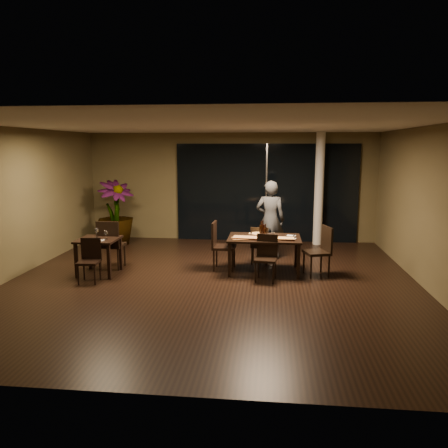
# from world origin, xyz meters

# --- Properties ---
(ground) EXTENTS (8.00, 8.00, 0.00)m
(ground) POSITION_xyz_m (0.00, 0.00, 0.00)
(ground) COLOR black
(ground) RESTS_ON ground
(wall_back) EXTENTS (8.00, 0.10, 3.00)m
(wall_back) POSITION_xyz_m (0.00, 4.05, 1.50)
(wall_back) COLOR brown
(wall_back) RESTS_ON ground
(wall_front) EXTENTS (8.00, 0.10, 3.00)m
(wall_front) POSITION_xyz_m (0.00, -4.05, 1.50)
(wall_front) COLOR brown
(wall_front) RESTS_ON ground
(wall_left) EXTENTS (0.10, 8.00, 3.00)m
(wall_left) POSITION_xyz_m (-4.05, 0.00, 1.50)
(wall_left) COLOR brown
(wall_left) RESTS_ON ground
(wall_right) EXTENTS (0.10, 8.00, 3.00)m
(wall_right) POSITION_xyz_m (4.05, 0.00, 1.50)
(wall_right) COLOR brown
(wall_right) RESTS_ON ground
(ceiling) EXTENTS (8.00, 8.00, 0.04)m
(ceiling) POSITION_xyz_m (0.00, 0.00, 3.02)
(ceiling) COLOR silver
(ceiling) RESTS_ON wall_back
(window_panel) EXTENTS (5.00, 0.06, 2.70)m
(window_panel) POSITION_xyz_m (1.00, 3.96, 1.35)
(window_panel) COLOR black
(window_panel) RESTS_ON ground
(column) EXTENTS (0.24, 0.24, 3.00)m
(column) POSITION_xyz_m (2.40, 3.65, 1.50)
(column) COLOR silver
(column) RESTS_ON ground
(main_table) EXTENTS (1.50, 1.00, 0.75)m
(main_table) POSITION_xyz_m (1.00, 0.80, 0.68)
(main_table) COLOR black
(main_table) RESTS_ON ground
(side_table) EXTENTS (0.80, 0.80, 0.75)m
(side_table) POSITION_xyz_m (-2.40, 0.30, 0.62)
(side_table) COLOR black
(side_table) RESTS_ON ground
(chair_main_far) EXTENTS (0.42, 0.42, 0.86)m
(chair_main_far) POSITION_xyz_m (0.89, 1.44, 0.48)
(chair_main_far) COLOR black
(chair_main_far) RESTS_ON ground
(chair_main_near) EXTENTS (0.47, 0.47, 0.90)m
(chair_main_near) POSITION_xyz_m (1.05, 0.27, 0.50)
(chair_main_near) COLOR black
(chair_main_near) RESTS_ON ground
(chair_main_left) EXTENTS (0.50, 0.50, 1.04)m
(chair_main_left) POSITION_xyz_m (0.05, 0.91, 0.58)
(chair_main_left) COLOR black
(chair_main_left) RESTS_ON ground
(chair_main_right) EXTENTS (0.59, 0.59, 1.02)m
(chair_main_right) POSITION_xyz_m (2.16, 0.69, 0.57)
(chair_main_right) COLOR black
(chair_main_right) RESTS_ON ground
(chair_side_far) EXTENTS (0.50, 0.50, 1.06)m
(chair_side_far) POSITION_xyz_m (-2.29, 0.69, 0.59)
(chair_side_far) COLOR black
(chair_side_far) RESTS_ON ground
(chair_side_near) EXTENTS (0.42, 0.42, 0.85)m
(chair_side_near) POSITION_xyz_m (-2.38, -0.21, 0.47)
(chair_side_near) COLOR black
(chair_side_near) RESTS_ON ground
(diner) EXTENTS (0.66, 0.46, 1.84)m
(diner) POSITION_xyz_m (1.12, 2.01, 0.92)
(diner) COLOR #313337
(diner) RESTS_ON ground
(potted_plant) EXTENTS (1.34, 1.34, 1.73)m
(potted_plant) POSITION_xyz_m (-3.03, 3.09, 0.87)
(potted_plant) COLOR #1C4818
(potted_plant) RESTS_ON ground
(pizza_board_left) EXTENTS (0.68, 0.47, 0.01)m
(pizza_board_left) POSITION_xyz_m (0.65, 0.61, 0.76)
(pizza_board_left) COLOR #4E3019
(pizza_board_left) RESTS_ON main_table
(pizza_board_right) EXTENTS (0.54, 0.33, 0.01)m
(pizza_board_right) POSITION_xyz_m (1.35, 0.60, 0.76)
(pizza_board_right) COLOR #422615
(pizza_board_right) RESTS_ON main_table
(oblong_pizza_left) EXTENTS (0.56, 0.29, 0.02)m
(oblong_pizza_left) POSITION_xyz_m (0.65, 0.61, 0.77)
(oblong_pizza_left) COLOR maroon
(oblong_pizza_left) RESTS_ON pizza_board_left
(oblong_pizza_right) EXTENTS (0.49, 0.24, 0.02)m
(oblong_pizza_right) POSITION_xyz_m (1.35, 0.60, 0.77)
(oblong_pizza_right) COLOR #69090B
(oblong_pizza_right) RESTS_ON pizza_board_right
(round_pizza) EXTENTS (0.32, 0.32, 0.01)m
(round_pizza) POSITION_xyz_m (0.85, 1.12, 0.76)
(round_pizza) COLOR #AE1C13
(round_pizza) RESTS_ON main_table
(bottle_a) EXTENTS (0.07, 0.07, 0.33)m
(bottle_a) POSITION_xyz_m (0.93, 0.86, 0.92)
(bottle_a) COLOR black
(bottle_a) RESTS_ON main_table
(bottle_b) EXTENTS (0.06, 0.06, 0.28)m
(bottle_b) POSITION_xyz_m (1.02, 0.79, 0.89)
(bottle_b) COLOR black
(bottle_b) RESTS_ON main_table
(bottle_c) EXTENTS (0.07, 0.07, 0.34)m
(bottle_c) POSITION_xyz_m (0.96, 0.88, 0.92)
(bottle_c) COLOR black
(bottle_c) RESTS_ON main_table
(tumbler_left) EXTENTS (0.07, 0.07, 0.08)m
(tumbler_left) POSITION_xyz_m (0.70, 0.89, 0.79)
(tumbler_left) COLOR white
(tumbler_left) RESTS_ON main_table
(tumbler_right) EXTENTS (0.08, 0.08, 0.09)m
(tumbler_right) POSITION_xyz_m (1.18, 0.89, 0.79)
(tumbler_right) COLOR white
(tumbler_right) RESTS_ON main_table
(napkin_near) EXTENTS (0.20, 0.16, 0.01)m
(napkin_near) POSITION_xyz_m (1.56, 0.68, 0.76)
(napkin_near) COLOR white
(napkin_near) RESTS_ON main_table
(napkin_far) EXTENTS (0.20, 0.14, 0.01)m
(napkin_far) POSITION_xyz_m (1.57, 0.97, 0.76)
(napkin_far) COLOR white
(napkin_far) RESTS_ON main_table
(wine_glass_a) EXTENTS (0.08, 0.08, 0.18)m
(wine_glass_a) POSITION_xyz_m (-2.48, 0.42, 0.84)
(wine_glass_a) COLOR white
(wine_glass_a) RESTS_ON side_table
(wine_glass_b) EXTENTS (0.08, 0.08, 0.17)m
(wine_glass_b) POSITION_xyz_m (-2.22, 0.26, 0.83)
(wine_glass_b) COLOR white
(wine_glass_b) RESTS_ON side_table
(side_napkin) EXTENTS (0.20, 0.15, 0.01)m
(side_napkin) POSITION_xyz_m (-2.30, 0.13, 0.76)
(side_napkin) COLOR silver
(side_napkin) RESTS_ON side_table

